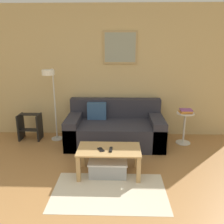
{
  "coord_description": "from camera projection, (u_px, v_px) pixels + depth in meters",
  "views": [
    {
      "loc": [
        0.28,
        -1.62,
        1.85
      ],
      "look_at": [
        0.18,
        1.78,
        0.85
      ],
      "focal_mm": 38.0,
      "sensor_mm": 36.0,
      "label": 1
    }
  ],
  "objects": [
    {
      "name": "coffee_table",
      "position": [
        109.0,
        154.0,
        3.38
      ],
      "size": [
        0.9,
        0.5,
        0.4
      ],
      "color": "tan",
      "rests_on": "ground_plane"
    },
    {
      "name": "wall_back",
      "position": [
        105.0,
        72.0,
        4.69
      ],
      "size": [
        5.6,
        0.09,
        2.55
      ],
      "color": "tan",
      "rests_on": "ground_plane"
    },
    {
      "name": "storage_bin",
      "position": [
        108.0,
        165.0,
        3.48
      ],
      "size": [
        0.55,
        0.46,
        0.23
      ],
      "color": "#9EA3A8",
      "rests_on": "ground_plane"
    },
    {
      "name": "remote_control",
      "position": [
        111.0,
        150.0,
        3.31
      ],
      "size": [
        0.05,
        0.15,
        0.02
      ],
      "primitive_type": "cube",
      "rotation": [
        0.0,
        0.0,
        -0.04
      ],
      "color": "black",
      "rests_on": "coffee_table"
    },
    {
      "name": "floor_lamp",
      "position": [
        51.0,
        90.0,
        4.26
      ],
      "size": [
        0.23,
        0.5,
        1.4
      ],
      "color": "silver",
      "rests_on": "ground_plane"
    },
    {
      "name": "area_rug",
      "position": [
        109.0,
        192.0,
        3.05
      ],
      "size": [
        1.46,
        0.88,
        0.01
      ],
      "primitive_type": "cube",
      "color": "beige",
      "rests_on": "ground_plane"
    },
    {
      "name": "side_table",
      "position": [
        184.0,
        125.0,
        4.44
      ],
      "size": [
        0.32,
        0.32,
        0.6
      ],
      "color": "silver",
      "rests_on": "ground_plane"
    },
    {
      "name": "book_stack",
      "position": [
        186.0,
        111.0,
        4.35
      ],
      "size": [
        0.23,
        0.2,
        0.07
      ],
      "color": "#D18438",
      "rests_on": "side_table"
    },
    {
      "name": "step_stool",
      "position": [
        30.0,
        126.0,
        4.65
      ],
      "size": [
        0.41,
        0.3,
        0.51
      ],
      "color": "black",
      "rests_on": "ground_plane"
    },
    {
      "name": "couch",
      "position": [
        115.0,
        129.0,
        4.49
      ],
      "size": [
        1.77,
        0.95,
        0.79
      ],
      "color": "#2D2D38",
      "rests_on": "ground_plane"
    },
    {
      "name": "cell_phone",
      "position": [
        101.0,
        150.0,
        3.32
      ],
      "size": [
        0.12,
        0.15,
        0.01
      ],
      "primitive_type": "cube",
      "rotation": [
        0.0,
        0.0,
        0.45
      ],
      "color": "black",
      "rests_on": "coffee_table"
    }
  ]
}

